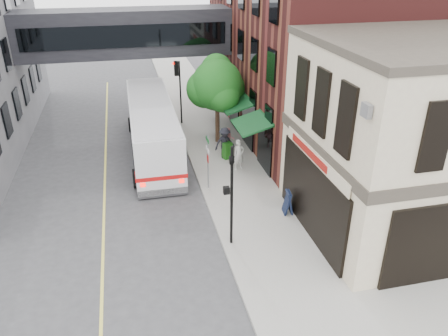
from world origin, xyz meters
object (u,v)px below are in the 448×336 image
pedestrian_b (229,140)px  pedestrian_c (225,143)px  pedestrian_a (239,154)px  newspaper_box (227,150)px  sandwich_board (288,202)px  bus (152,126)px

pedestrian_b → pedestrian_c: size_ratio=0.80×
pedestrian_a → newspaper_box: 1.63m
pedestrian_a → sandwich_board: pedestrian_a is taller
pedestrian_a → pedestrian_b: (0.00, 2.51, -0.11)m
pedestrian_a → pedestrian_c: size_ratio=0.92×
pedestrian_c → sandwich_board: (1.52, -6.72, -0.40)m
bus → pedestrian_c: 4.63m
newspaper_box → bus: bearing=131.9°
bus → newspaper_box: bus is taller
bus → pedestrian_c: bearing=-27.0°
pedestrian_b → newspaper_box: bearing=-102.0°
pedestrian_a → pedestrian_b: bearing=77.2°
pedestrian_a → sandwich_board: size_ratio=1.57×
bus → newspaper_box: bearing=-27.2°
pedestrian_c → newspaper_box: 0.48m
bus → pedestrian_c: bus is taller
bus → pedestrian_a: 5.91m
pedestrian_c → newspaper_box: (0.13, -0.08, -0.46)m
pedestrian_a → newspaper_box: size_ratio=1.75×
sandwich_board → bus: bearing=129.8°
pedestrian_a → pedestrian_c: (-0.45, 1.62, 0.08)m
bus → sandwich_board: (5.60, -8.80, -1.07)m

